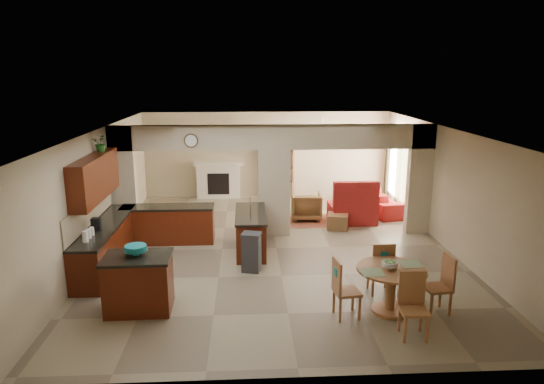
{
  "coord_description": "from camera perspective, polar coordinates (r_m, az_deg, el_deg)",
  "views": [
    {
      "loc": [
        -0.69,
        -10.77,
        4.03
      ],
      "look_at": [
        -0.09,
        0.3,
        1.29
      ],
      "focal_mm": 32.0,
      "sensor_mm": 36.0,
      "label": 1
    }
  ],
  "objects": [
    {
      "name": "floor",
      "position": [
        11.52,
        0.52,
        -6.62
      ],
      "size": [
        10.0,
        10.0,
        0.0
      ],
      "primitive_type": "plane",
      "color": "gray",
      "rests_on": "ground"
    },
    {
      "name": "ceiling",
      "position": [
        10.86,
        0.55,
        7.36
      ],
      "size": [
        10.0,
        10.0,
        0.0
      ],
      "primitive_type": "plane",
      "rotation": [
        3.14,
        0.0,
        0.0
      ],
      "color": "white",
      "rests_on": "wall_back"
    },
    {
      "name": "wall_back",
      "position": [
        16.0,
        -0.6,
        4.41
      ],
      "size": [
        8.0,
        0.0,
        8.0
      ],
      "primitive_type": "plane",
      "rotation": [
        1.57,
        0.0,
        0.0
      ],
      "color": "tan",
      "rests_on": "floor"
    },
    {
      "name": "wall_front",
      "position": [
        6.38,
        3.43,
        -10.53
      ],
      "size": [
        8.0,
        0.0,
        8.0
      ],
      "primitive_type": "plane",
      "rotation": [
        -1.57,
        0.0,
        0.0
      ],
      "color": "tan",
      "rests_on": "floor"
    },
    {
      "name": "wall_left",
      "position": [
        11.57,
        -19.65,
        -0.1
      ],
      "size": [
        0.0,
        10.0,
        10.0
      ],
      "primitive_type": "plane",
      "rotation": [
        1.57,
        0.0,
        1.57
      ],
      "color": "tan",
      "rests_on": "floor"
    },
    {
      "name": "wall_right",
      "position": [
        12.04,
        19.9,
        0.4
      ],
      "size": [
        0.0,
        10.0,
        10.0
      ],
      "primitive_type": "plane",
      "rotation": [
        1.57,
        0.0,
        -1.57
      ],
      "color": "tan",
      "rests_on": "floor"
    },
    {
      "name": "partition_left_pier",
      "position": [
        12.43,
        -17.05,
        1.03
      ],
      "size": [
        0.6,
        0.25,
        2.8
      ],
      "primitive_type": "cube",
      "color": "tan",
      "rests_on": "floor"
    },
    {
      "name": "partition_center_pier",
      "position": [
        12.15,
        0.23,
        -0.09
      ],
      "size": [
        0.8,
        0.25,
        2.2
      ],
      "primitive_type": "cube",
      "color": "tan",
      "rests_on": "floor"
    },
    {
      "name": "partition_right_pier",
      "position": [
        12.83,
        16.97,
        1.43
      ],
      "size": [
        0.6,
        0.25,
        2.8
      ],
      "primitive_type": "cube",
      "color": "tan",
      "rests_on": "floor"
    },
    {
      "name": "partition_header",
      "position": [
        11.89,
        0.24,
        6.47
      ],
      "size": [
        8.0,
        0.25,
        0.6
      ],
      "primitive_type": "cube",
      "color": "tan",
      "rests_on": "partition_center_pier"
    },
    {
      "name": "kitchen_counter",
      "position": [
        11.4,
        -16.03,
        -4.92
      ],
      "size": [
        2.52,
        3.29,
        1.48
      ],
      "color": "#3F1307",
      "rests_on": "floor"
    },
    {
      "name": "upper_cabinets",
      "position": [
        10.66,
        -20.13,
        1.59
      ],
      "size": [
        0.35,
        2.4,
        0.9
      ],
      "primitive_type": "cube",
      "color": "#3F1307",
      "rests_on": "wall_left"
    },
    {
      "name": "peninsula",
      "position": [
        11.24,
        -2.5,
        -4.69
      ],
      "size": [
        0.7,
        1.85,
        0.91
      ],
      "color": "#3F1307",
      "rests_on": "floor"
    },
    {
      "name": "wall_clock",
      "position": [
        11.8,
        -9.51,
        5.98
      ],
      "size": [
        0.34,
        0.03,
        0.34
      ],
      "primitive_type": "cylinder",
      "rotation": [
        1.57,
        0.0,
        0.0
      ],
      "color": "#51381B",
      "rests_on": "partition_header"
    },
    {
      "name": "rug",
      "position": [
        13.62,
        5.01,
        -3.38
      ],
      "size": [
        1.6,
        1.3,
        0.01
      ],
      "primitive_type": "cube",
      "color": "#9C5138",
      "rests_on": "floor"
    },
    {
      "name": "fireplace",
      "position": [
        16.0,
        -6.3,
        1.45
      ],
      "size": [
        1.6,
        0.35,
        1.2
      ],
      "color": "silver",
      "rests_on": "floor"
    },
    {
      "name": "shelving_unit",
      "position": [
        15.93,
        0.69,
        2.54
      ],
      "size": [
        1.0,
        0.32,
        1.8
      ],
      "primitive_type": "cube",
      "color": "#9D6036",
      "rests_on": "floor"
    },
    {
      "name": "window_a",
      "position": [
        14.16,
        16.18,
        1.78
      ],
      "size": [
        0.02,
        0.9,
        1.9
      ],
      "primitive_type": "cube",
      "color": "white",
      "rests_on": "wall_right"
    },
    {
      "name": "window_b",
      "position": [
        15.74,
        14.18,
        3.09
      ],
      "size": [
        0.02,
        0.9,
        1.9
      ],
      "primitive_type": "cube",
      "color": "white",
      "rests_on": "wall_right"
    },
    {
      "name": "glazed_door",
      "position": [
        14.98,
        15.09,
        1.91
      ],
      "size": [
        0.02,
        0.7,
        2.1
      ],
      "primitive_type": "cube",
      "color": "white",
      "rests_on": "wall_right"
    },
    {
      "name": "drape_a_left",
      "position": [
        13.6,
        16.83,
        1.25
      ],
      "size": [
        0.1,
        0.28,
        2.3
      ],
      "primitive_type": "cube",
      "color": "#3B1F17",
      "rests_on": "wall_right"
    },
    {
      "name": "drape_a_right",
      "position": [
        14.7,
        15.27,
        2.27
      ],
      "size": [
        0.1,
        0.28,
        2.3
      ],
      "primitive_type": "cube",
      "color": "#3B1F17",
      "rests_on": "wall_right"
    },
    {
      "name": "drape_b_left",
      "position": [
        15.17,
        14.69,
        2.66
      ],
      "size": [
        0.1,
        0.28,
        2.3
      ],
      "primitive_type": "cube",
      "color": "#3B1F17",
      "rests_on": "wall_right"
    },
    {
      "name": "drape_b_right",
      "position": [
        16.3,
        13.43,
        3.49
      ],
      "size": [
        0.1,
        0.28,
        2.3
      ],
      "primitive_type": "cube",
      "color": "#3B1F17",
      "rests_on": "wall_right"
    },
    {
      "name": "ceiling_fan",
      "position": [
        14.02,
        5.95,
        7.77
      ],
      "size": [
        1.0,
        1.0,
        0.1
      ],
      "primitive_type": "cylinder",
      "color": "white",
      "rests_on": "ceiling"
    },
    {
      "name": "kitchen_island",
      "position": [
        8.82,
        -15.41,
        -10.28
      ],
      "size": [
        1.17,
        0.84,
        0.99
      ],
      "rotation": [
        0.0,
        0.0,
        0.02
      ],
      "color": "#3F1307",
      "rests_on": "floor"
    },
    {
      "name": "teal_bowl",
      "position": [
        8.65,
        -15.74,
        -6.61
      ],
      "size": [
        0.37,
        0.37,
        0.17
      ],
      "primitive_type": "cylinder",
      "color": "#127882",
      "rests_on": "kitchen_island"
    },
    {
      "name": "trash_can",
      "position": [
        10.13,
        -2.43,
        -7.26
      ],
      "size": [
        0.43,
        0.39,
        0.77
      ],
      "primitive_type": "cube",
      "rotation": [
        0.0,
        0.0,
        -0.26
      ],
      "color": "#2B2B2D",
      "rests_on": "floor"
    },
    {
      "name": "dining_table",
      "position": [
        8.66,
        13.82,
        -10.42
      ],
      "size": [
        1.19,
        1.19,
        0.81
      ],
      "color": "#9D6036",
      "rests_on": "floor"
    },
    {
      "name": "fruit_bowl",
      "position": [
        8.48,
        13.67,
        -8.34
      ],
      "size": [
        0.27,
        0.27,
        0.15
      ],
      "primitive_type": "cylinder",
      "color": "#5FAE25",
      "rests_on": "dining_table"
    },
    {
      "name": "sofa",
      "position": [
        14.86,
        12.57,
        -0.84
      ],
      "size": [
        2.47,
        1.29,
        0.69
      ],
      "primitive_type": "imported",
      "rotation": [
        0.0,
        0.0,
        1.74
      ],
      "color": "maroon",
      "rests_on": "floor"
    },
    {
      "name": "chaise",
      "position": [
        13.64,
        9.37,
        -2.44
      ],
      "size": [
        1.24,
        1.02,
        0.49
      ],
      "primitive_type": "cube",
      "rotation": [
        0.0,
        0.0,
        0.02
      ],
      "color": "maroon",
      "rests_on": "floor"
    },
    {
      "name": "armchair",
      "position": [
        13.66,
        4.06,
        -1.65
      ],
      "size": [
        0.86,
        0.89,
        0.77
      ],
      "primitive_type": "imported",
      "rotation": [
        0.0,
        0.0,
        3.09
      ],
      "color": "maroon",
      "rests_on": "floor"
    },
    {
      "name": "ottoman",
      "position": [
        12.99,
        7.73,
        -3.44
      ],
      "size": [
        0.65,
        0.65,
        0.39
      ],
      "primitive_type": "cube",
      "rotation": [
        0.0,
        0.0,
        -0.22
      ],
      "color": "maroon",
      "rests_on": "floor"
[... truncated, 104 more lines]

